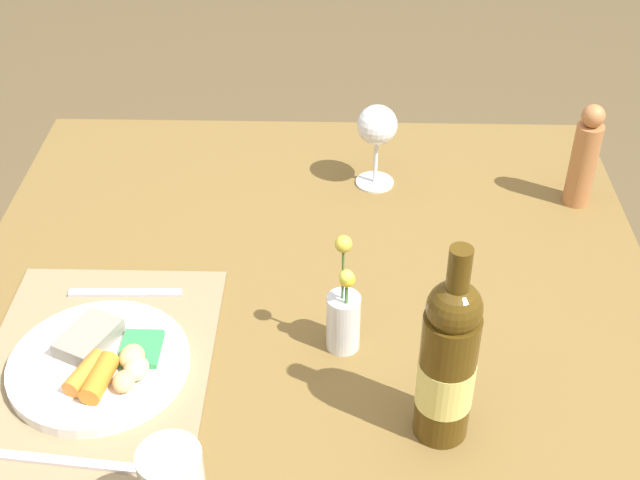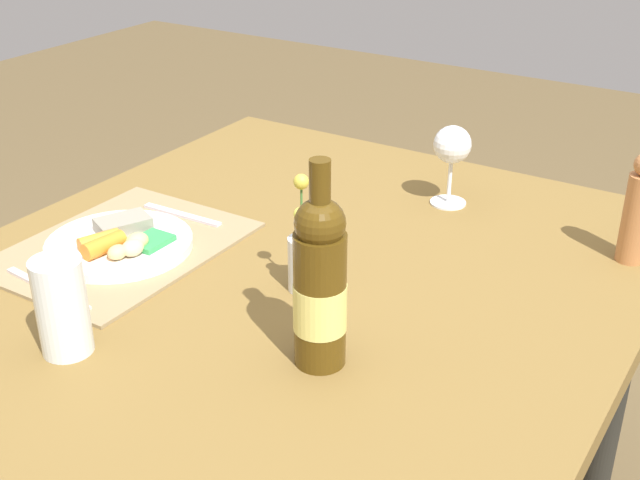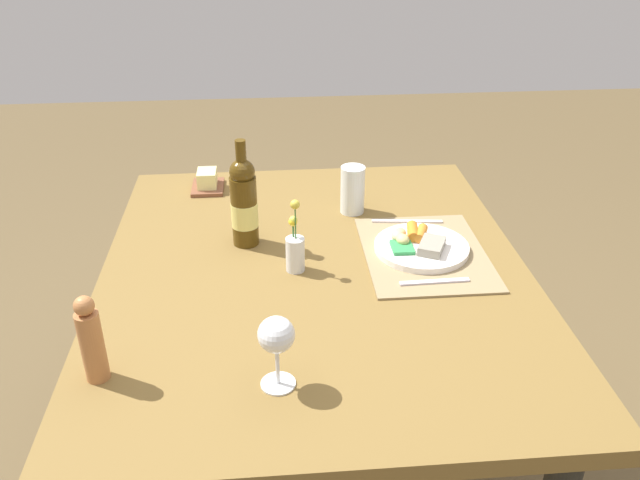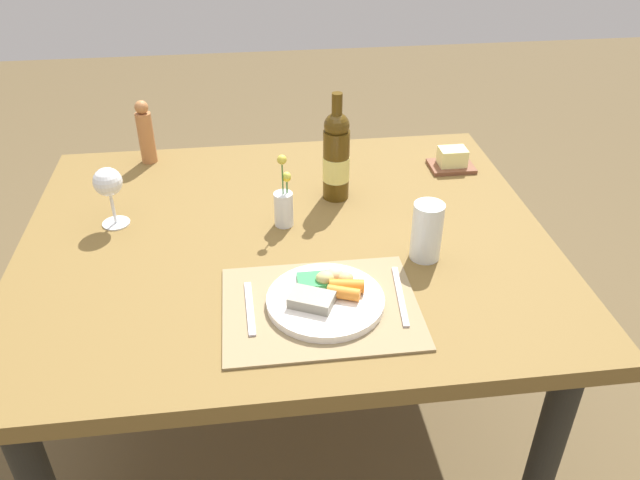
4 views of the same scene
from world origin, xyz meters
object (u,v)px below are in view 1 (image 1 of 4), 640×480
(dining_table, at_px, (309,387))
(knife, at_px, (73,462))
(wine_glass, at_px, (377,128))
(wine_bottle, at_px, (448,363))
(fork, at_px, (125,293))
(flower_vase, at_px, (344,316))
(dinner_plate, at_px, (101,363))
(pepper_mill, at_px, (584,158))

(dining_table, xyz_separation_m, knife, (0.23, -0.29, 0.10))
(wine_glass, height_order, wine_bottle, wine_bottle)
(fork, bearing_deg, flower_vase, 71.46)
(fork, xyz_separation_m, wine_glass, (-0.33, 0.40, 0.11))
(dining_table, distance_m, wine_bottle, 0.32)
(fork, bearing_deg, dining_table, 69.42)
(dinner_plate, xyz_separation_m, pepper_mill, (-0.44, 0.75, 0.07))
(pepper_mill, xyz_separation_m, wine_glass, (-0.05, -0.36, 0.02))
(dining_table, relative_size, wine_glass, 8.27)
(dinner_plate, bearing_deg, wine_bottle, 79.08)
(dining_table, relative_size, flower_vase, 6.65)
(wine_glass, distance_m, flower_vase, 0.44)
(pepper_mill, bearing_deg, flower_vase, -47.35)
(pepper_mill, distance_m, wine_glass, 0.36)
(dining_table, height_order, knife, knife)
(fork, distance_m, pepper_mill, 0.81)
(pepper_mill, relative_size, flower_vase, 0.98)
(fork, relative_size, wine_glass, 1.10)
(fork, distance_m, wine_bottle, 0.54)
(dinner_plate, relative_size, pepper_mill, 1.30)
(dining_table, height_order, wine_glass, wine_glass)
(flower_vase, relative_size, wine_bottle, 0.66)
(dining_table, xyz_separation_m, wine_glass, (-0.43, 0.11, 0.21))
(dinner_plate, height_order, wine_glass, wine_glass)
(dining_table, bearing_deg, pepper_mill, 129.08)
(flower_vase, height_order, wine_bottle, wine_bottle)
(dining_table, relative_size, wine_bottle, 4.40)
(knife, distance_m, wine_bottle, 0.48)
(knife, distance_m, pepper_mill, 0.97)
(knife, height_order, flower_vase, flower_vase)
(dinner_plate, height_order, pepper_mill, pepper_mill)
(knife, relative_size, pepper_mill, 1.05)
(dining_table, xyz_separation_m, flower_vase, (0.00, 0.05, 0.15))
(flower_vase, bearing_deg, dinner_plate, -79.99)
(wine_glass, height_order, flower_vase, flower_vase)
(dinner_plate, height_order, fork, dinner_plate)
(knife, bearing_deg, dining_table, 134.36)
(dining_table, height_order, flower_vase, flower_vase)
(flower_vase, bearing_deg, wine_bottle, 40.51)
(dining_table, height_order, dinner_plate, dinner_plate)
(dinner_plate, distance_m, fork, 0.16)
(fork, xyz_separation_m, pepper_mill, (-0.28, 0.76, 0.08))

